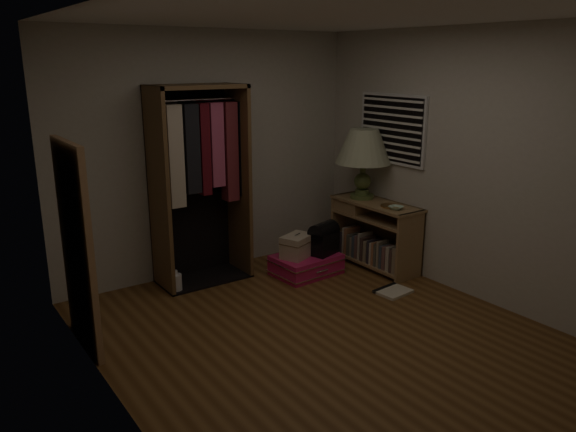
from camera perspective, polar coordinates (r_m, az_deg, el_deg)
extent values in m
plane|color=brown|center=(4.93, 3.55, -12.01)|extent=(4.00, 4.00, 0.00)
cube|color=#BCB6A7|center=(6.14, -7.99, 6.24)|extent=(3.50, 0.02, 2.60)
cube|color=#BCB6A7|center=(3.24, 26.61, -3.81)|extent=(3.50, 0.02, 2.60)
cube|color=#BCB6A7|center=(5.72, 17.69, 4.97)|extent=(0.02, 4.00, 2.60)
cube|color=#BCB6A7|center=(3.68, -17.97, -0.69)|extent=(0.02, 4.00, 2.60)
cube|color=white|center=(4.38, 4.16, 19.71)|extent=(3.50, 4.00, 0.01)
cube|color=silver|center=(6.32, 10.54, 8.68)|extent=(0.03, 0.96, 0.76)
cube|color=black|center=(6.32, 10.53, 8.68)|extent=(0.03, 0.90, 0.70)
cube|color=white|center=(6.35, 10.29, 5.89)|extent=(0.01, 0.88, 0.02)
cube|color=white|center=(6.34, 10.32, 6.58)|extent=(0.01, 0.88, 0.02)
cube|color=white|center=(6.33, 10.35, 7.28)|extent=(0.01, 0.88, 0.02)
cube|color=white|center=(6.32, 10.39, 7.97)|extent=(0.01, 0.88, 0.02)
cube|color=white|center=(6.31, 10.42, 8.67)|extent=(0.01, 0.88, 0.02)
cube|color=white|center=(6.30, 10.46, 9.38)|extent=(0.01, 0.88, 0.02)
cube|color=white|center=(6.29, 10.49, 10.08)|extent=(0.01, 0.88, 0.02)
cube|color=white|center=(6.28, 10.53, 10.79)|extent=(0.01, 0.88, 0.02)
cube|color=white|center=(6.28, 10.56, 11.49)|extent=(0.01, 0.88, 0.02)
cube|color=olive|center=(6.08, 12.31, -3.06)|extent=(0.40, 0.03, 0.75)
cube|color=olive|center=(6.81, 5.73, -0.75)|extent=(0.40, 0.03, 0.75)
cube|color=olive|center=(6.53, 8.72, -4.48)|extent=(0.40, 1.04, 0.03)
cube|color=olive|center=(6.38, 8.90, -0.17)|extent=(0.40, 1.04, 0.03)
cube|color=olive|center=(6.34, 8.97, 1.26)|extent=(0.42, 1.12, 0.03)
cube|color=brown|center=(6.56, 10.03, -1.55)|extent=(0.02, 1.10, 0.75)
cube|color=olive|center=(6.58, 6.89, 1.08)|extent=(0.36, 0.38, 0.13)
cube|color=gray|center=(6.12, 11.22, -4.43)|extent=(0.18, 0.05, 0.29)
cube|color=#4C3833|center=(6.15, 10.90, -4.43)|extent=(0.17, 0.03, 0.26)
cube|color=#B7AD99|center=(6.18, 10.52, -4.25)|extent=(0.16, 0.05, 0.28)
cube|color=brown|center=(6.22, 10.12, -4.17)|extent=(0.15, 0.05, 0.26)
cube|color=#3F4C59|center=(6.25, 9.81, -4.06)|extent=(0.16, 0.03, 0.26)
cube|color=gray|center=(6.27, 9.56, -3.79)|extent=(0.16, 0.03, 0.30)
cube|color=#59594C|center=(6.30, 9.25, -3.87)|extent=(0.15, 0.03, 0.26)
cube|color=#B2724C|center=(6.33, 9.05, -3.74)|extent=(0.16, 0.03, 0.26)
cube|color=beige|center=(6.36, 8.88, -3.69)|extent=(0.18, 0.03, 0.25)
cube|color=#332D38|center=(6.40, 8.73, -3.52)|extent=(0.20, 0.03, 0.27)
cube|color=gray|center=(6.42, 8.31, -3.51)|extent=(0.17, 0.05, 0.25)
cube|color=#4C3833|center=(6.47, 8.09, -3.23)|extent=(0.21, 0.04, 0.27)
cube|color=#B7AD99|center=(6.49, 7.82, -2.97)|extent=(0.21, 0.03, 0.31)
cube|color=brown|center=(6.53, 7.44, -3.05)|extent=(0.18, 0.04, 0.27)
cube|color=#3F4C59|center=(6.55, 7.14, -3.01)|extent=(0.17, 0.04, 0.26)
cube|color=gray|center=(6.60, 7.01, -3.00)|extent=(0.21, 0.03, 0.23)
cube|color=#59594C|center=(6.62, 6.61, -2.84)|extent=(0.17, 0.04, 0.25)
cube|color=#B2724C|center=(6.66, 6.50, -2.44)|extent=(0.22, 0.04, 0.31)
cube|color=beige|center=(6.68, 6.17, -2.38)|extent=(0.18, 0.03, 0.31)
cube|color=#332D38|center=(6.72, 6.01, -2.53)|extent=(0.20, 0.03, 0.25)
cube|color=gray|center=(6.73, 5.68, -2.53)|extent=(0.16, 0.03, 0.24)
cube|color=brown|center=(5.67, -13.01, 2.38)|extent=(0.04, 0.50, 2.05)
cube|color=brown|center=(6.06, -5.04, 3.56)|extent=(0.04, 0.50, 2.05)
cube|color=brown|center=(5.72, -9.33, 12.87)|extent=(0.95, 0.50, 0.04)
cube|color=black|center=(6.06, -9.89, 3.38)|extent=(0.95, 0.02, 2.05)
cube|color=black|center=(6.15, -8.50, -6.27)|extent=(0.95, 0.50, 0.02)
cylinder|color=silver|center=(5.73, -9.27, 11.57)|extent=(0.87, 0.02, 0.02)
cube|color=beige|center=(5.66, -11.47, 5.92)|extent=(0.16, 0.13, 1.02)
cube|color=black|center=(5.72, -9.91, 6.73)|extent=(0.15, 0.16, 0.89)
cube|color=#590F19|center=(5.78, -8.60, 6.70)|extent=(0.10, 0.14, 0.93)
cube|color=#BF4C72|center=(5.84, -7.37, 7.18)|extent=(0.14, 0.12, 0.86)
cube|color=maroon|center=(5.93, -5.98, 6.50)|extent=(0.14, 0.16, 1.03)
cube|color=black|center=(6.00, -4.74, 6.82)|extent=(0.12, 0.15, 0.99)
cube|color=#A4774F|center=(4.74, -20.65, -3.02)|extent=(0.05, 0.80, 1.70)
cube|color=silver|center=(4.75, -20.32, -2.97)|extent=(0.01, 0.68, 1.58)
cube|color=#CE1957|center=(6.20, 1.87, -4.94)|extent=(0.72, 0.54, 0.22)
cube|color=silver|center=(6.22, 1.86, -5.45)|extent=(0.74, 0.56, 0.01)
cube|color=silver|center=(6.18, 1.87, -4.42)|extent=(0.74, 0.56, 0.01)
cylinder|color=silver|center=(6.02, 3.46, -5.61)|extent=(0.16, 0.03, 0.02)
cube|color=#B9A78D|center=(6.07, 0.94, -3.07)|extent=(0.42, 0.36, 0.24)
cube|color=brown|center=(6.06, 0.94, -2.62)|extent=(0.43, 0.36, 0.01)
cylinder|color=silver|center=(6.03, 0.95, -1.89)|extent=(0.10, 0.05, 0.02)
cube|color=black|center=(6.18, 3.63, -2.72)|extent=(0.38, 0.30, 0.25)
cylinder|color=black|center=(6.14, 3.65, -1.61)|extent=(0.38, 0.30, 0.21)
cylinder|color=#495B2C|center=(6.50, 7.51, 2.02)|extent=(0.29, 0.29, 0.05)
cylinder|color=#495B2C|center=(6.48, 7.53, 2.46)|extent=(0.17, 0.17, 0.06)
sphere|color=#495B2C|center=(6.46, 7.57, 3.53)|extent=(0.21, 0.21, 0.19)
cylinder|color=#495B2C|center=(6.43, 7.62, 4.85)|extent=(0.07, 0.07, 0.11)
cone|color=beige|center=(6.39, 7.70, 7.04)|extent=(0.69, 0.69, 0.38)
cone|color=silver|center=(6.39, 7.70, 7.04)|extent=(0.61, 0.61, 0.36)
cylinder|color=#AF7E43|center=(6.17, 10.47, 1.01)|extent=(0.31, 0.31, 0.01)
imported|color=#AFD3B6|center=(6.05, 10.92, 0.83)|extent=(0.18, 0.18, 0.04)
cylinder|color=silver|center=(5.85, -11.36, -6.71)|extent=(0.13, 0.13, 0.19)
cylinder|color=silver|center=(5.81, -11.42, -5.66)|extent=(0.06, 0.06, 0.04)
cube|color=beige|center=(5.84, 10.64, -7.54)|extent=(0.36, 0.30, 0.03)
cube|color=black|center=(5.91, 9.80, -7.23)|extent=(0.34, 0.08, 0.03)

